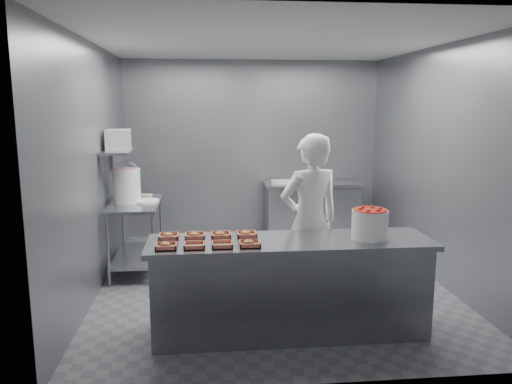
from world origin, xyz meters
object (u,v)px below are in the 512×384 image
at_px(back_counter, 311,210).
at_px(tray_6, 221,235).
at_px(tray_5, 195,235).
at_px(tray_1, 194,245).
at_px(strawberry_tub, 370,223).
at_px(tray_4, 169,236).
at_px(tray_7, 246,234).
at_px(service_counter, 290,286).
at_px(prep_table, 136,226).
at_px(glaze_bucket, 127,185).
at_px(tray_2, 222,244).
at_px(tray_3, 249,243).
at_px(appliance, 118,140).
at_px(tray_0, 166,246).
at_px(worker, 310,222).

relative_size(back_counter, tray_6, 8.01).
height_order(tray_5, tray_6, same).
height_order(tray_1, strawberry_tub, strawberry_tub).
height_order(tray_4, strawberry_tub, strawberry_tub).
distance_m(tray_4, tray_7, 0.72).
height_order(service_counter, tray_6, tray_6).
bearing_deg(tray_6, back_counter, 63.66).
bearing_deg(prep_table, tray_6, -60.36).
bearing_deg(glaze_bucket, service_counter, -47.87).
bearing_deg(tray_2, glaze_bucket, 118.13).
bearing_deg(tray_3, tray_6, 127.16).
relative_size(tray_5, tray_6, 1.00).
xyz_separation_m(tray_1, appliance, (-0.95, 2.09, 0.77)).
xyz_separation_m(tray_7, glaze_bucket, (-1.35, 1.77, 0.20)).
xyz_separation_m(tray_3, strawberry_tub, (1.12, 0.13, 0.12)).
bearing_deg(tray_6, tray_5, 180.00).
distance_m(tray_3, glaze_bucket, 2.49).
xyz_separation_m(prep_table, back_counter, (2.55, 1.30, -0.14)).
relative_size(tray_4, appliance, 0.57).
distance_m(tray_2, glaze_bucket, 2.37).
distance_m(prep_table, strawberry_tub, 3.13).
xyz_separation_m(tray_6, tray_7, (0.24, 0.00, 0.00)).
relative_size(tray_1, appliance, 0.57).
bearing_deg(glaze_bucket, tray_2, -61.87).
xyz_separation_m(tray_0, tray_7, (0.72, 0.32, 0.00)).
bearing_deg(glaze_bucket, tray_6, -57.84).
bearing_deg(strawberry_tub, prep_table, 140.32).
bearing_deg(back_counter, tray_5, -119.80).
bearing_deg(appliance, back_counter, 21.17).
bearing_deg(appliance, glaze_bucket, -7.05).
height_order(worker, glaze_bucket, worker).
bearing_deg(tray_6, tray_1, -126.81).
bearing_deg(appliance, worker, -36.72).
xyz_separation_m(prep_table, appliance, (-0.17, -0.02, 1.10)).
height_order(tray_6, tray_7, same).
bearing_deg(tray_3, worker, 47.37).
height_order(tray_2, glaze_bucket, glaze_bucket).
bearing_deg(worker, service_counter, 46.31).
distance_m(service_counter, tray_1, 1.00).
distance_m(tray_6, worker, 1.04).
bearing_deg(strawberry_tub, glaze_bucket, 141.73).
height_order(tray_3, glaze_bucket, glaze_bucket).
distance_m(service_counter, tray_2, 0.80).
bearing_deg(tray_6, tray_3, -52.84).
height_order(worker, appliance, worker).
xyz_separation_m(tray_2, appliance, (-1.19, 2.09, 0.77)).
bearing_deg(glaze_bucket, tray_7, -52.60).
bearing_deg(tray_2, tray_6, 90.55).
bearing_deg(back_counter, tray_1, -117.41).
bearing_deg(prep_table, tray_5, -66.49).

